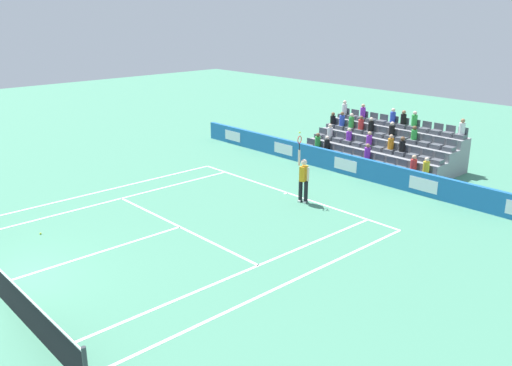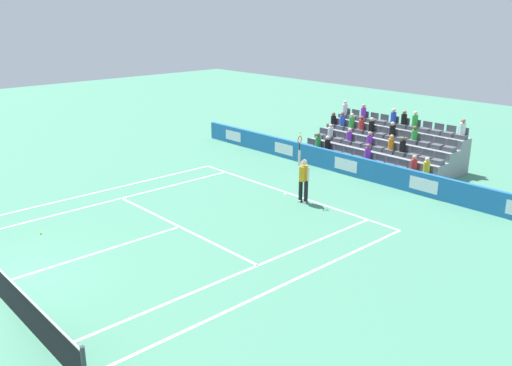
% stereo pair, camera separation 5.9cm
% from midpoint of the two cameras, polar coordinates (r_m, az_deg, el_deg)
% --- Properties ---
extents(line_baseline, '(10.97, 0.10, 0.01)m').
position_cam_midpoint_polar(line_baseline, '(22.84, 3.26, -1.03)').
color(line_baseline, white).
rests_on(line_baseline, ground).
extents(line_service, '(8.23, 0.10, 0.01)m').
position_cam_midpoint_polar(line_service, '(19.52, -8.10, -4.58)').
color(line_service, white).
rests_on(line_service, ground).
extents(line_centre_service, '(0.10, 6.40, 0.01)m').
position_cam_midpoint_polar(line_centre_service, '(18.08, -16.50, -7.08)').
color(line_centre_service, white).
rests_on(line_centre_service, ground).
extents(line_singles_sideline_left, '(0.10, 11.89, 0.01)m').
position_cam_midpoint_polar(line_singles_sideline_left, '(22.63, -15.02, -1.82)').
color(line_singles_sideline_left, white).
rests_on(line_singles_sideline_left, ground).
extents(line_singles_sideline_right, '(0.10, 11.89, 0.01)m').
position_cam_midpoint_polar(line_singles_sideline_right, '(16.30, -1.03, -9.14)').
color(line_singles_sideline_right, white).
rests_on(line_singles_sideline_right, ground).
extents(line_doubles_sideline_left, '(0.10, 11.89, 0.01)m').
position_cam_midpoint_polar(line_doubles_sideline_left, '(23.80, -16.58, -0.99)').
color(line_doubles_sideline_left, white).
rests_on(line_doubles_sideline_left, ground).
extents(line_doubles_sideline_right, '(0.10, 11.89, 0.01)m').
position_cam_midpoint_polar(line_doubles_sideline_right, '(15.42, 2.42, -10.84)').
color(line_doubles_sideline_right, white).
rests_on(line_doubles_sideline_right, ground).
extents(line_centre_mark, '(0.10, 0.20, 0.01)m').
position_cam_midpoint_polar(line_centre_mark, '(22.77, 3.08, -1.09)').
color(line_centre_mark, white).
rests_on(line_centre_mark, ground).
extents(sponsor_barrier, '(20.21, 0.22, 0.96)m').
position_cam_midpoint_polar(sponsor_barrier, '(25.55, 9.46, 1.94)').
color(sponsor_barrier, '#1E66AD').
rests_on(sponsor_barrier, ground).
extents(tennis_player, '(0.54, 0.41, 2.85)m').
position_cam_midpoint_polar(tennis_player, '(21.50, 4.92, 0.48)').
color(tennis_player, black).
rests_on(tennis_player, ground).
extents(stadium_stand, '(7.44, 3.80, 2.62)m').
position_cam_midpoint_polar(stadium_stand, '(27.81, 13.21, 3.48)').
color(stadium_stand, gray).
rests_on(stadium_stand, ground).
extents(loose_tennis_ball, '(0.07, 0.07, 0.07)m').
position_cam_midpoint_polar(loose_tennis_ball, '(20.12, -21.79, -4.95)').
color(loose_tennis_ball, '#D1E533').
rests_on(loose_tennis_ball, ground).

